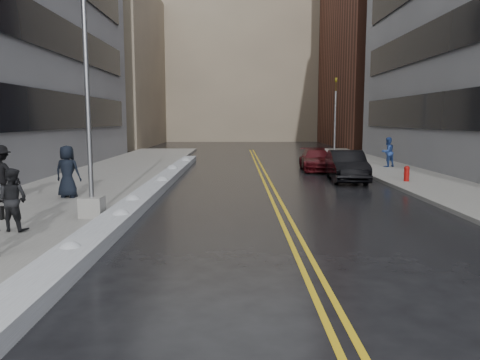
{
  "coord_description": "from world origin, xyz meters",
  "views": [
    {
      "loc": [
        1.01,
        -11.72,
        3.03
      ],
      "look_at": [
        1.11,
        1.63,
        1.3
      ],
      "focal_mm": 35.0,
      "sensor_mm": 36.0,
      "label": 1
    }
  ],
  "objects_px": {
    "pedestrian_c": "(68,172)",
    "pedestrian_east": "(388,152)",
    "traffic_signal": "(335,115)",
    "car_maroon": "(316,160)",
    "pedestrian_e": "(1,174)",
    "fire_hydrant": "(407,173)",
    "pedestrian_b": "(13,200)",
    "car_black": "(347,166)",
    "lamppost": "(89,137)"
  },
  "relations": [
    {
      "from": "fire_hydrant",
      "to": "pedestrian_east",
      "type": "xyz_separation_m",
      "value": [
        1.24,
        6.69,
        0.51
      ]
    },
    {
      "from": "pedestrian_e",
      "to": "car_maroon",
      "type": "relative_size",
      "value": 0.45
    },
    {
      "from": "traffic_signal",
      "to": "pedestrian_e",
      "type": "relative_size",
      "value": 2.98
    },
    {
      "from": "lamppost",
      "to": "car_maroon",
      "type": "height_order",
      "value": "lamppost"
    },
    {
      "from": "fire_hydrant",
      "to": "pedestrian_b",
      "type": "relative_size",
      "value": 0.44
    },
    {
      "from": "pedestrian_c",
      "to": "pedestrian_east",
      "type": "height_order",
      "value": "pedestrian_c"
    },
    {
      "from": "fire_hydrant",
      "to": "pedestrian_east",
      "type": "distance_m",
      "value": 6.82
    },
    {
      "from": "traffic_signal",
      "to": "pedestrian_e",
      "type": "distance_m",
      "value": 25.15
    },
    {
      "from": "pedestrian_c",
      "to": "pedestrian_east",
      "type": "distance_m",
      "value": 19.1
    },
    {
      "from": "car_black",
      "to": "car_maroon",
      "type": "height_order",
      "value": "car_black"
    },
    {
      "from": "lamppost",
      "to": "pedestrian_c",
      "type": "distance_m",
      "value": 4.25
    },
    {
      "from": "car_maroon",
      "to": "pedestrian_e",
      "type": "bearing_deg",
      "value": -135.62
    },
    {
      "from": "traffic_signal",
      "to": "pedestrian_b",
      "type": "height_order",
      "value": "traffic_signal"
    },
    {
      "from": "pedestrian_c",
      "to": "car_maroon",
      "type": "distance_m",
      "value": 15.23
    },
    {
      "from": "pedestrian_b",
      "to": "pedestrian_c",
      "type": "height_order",
      "value": "pedestrian_c"
    },
    {
      "from": "pedestrian_c",
      "to": "pedestrian_e",
      "type": "bearing_deg",
      "value": 36.33
    },
    {
      "from": "pedestrian_b",
      "to": "car_black",
      "type": "bearing_deg",
      "value": -124.38
    },
    {
      "from": "traffic_signal",
      "to": "pedestrian_east",
      "type": "relative_size",
      "value": 3.31
    },
    {
      "from": "fire_hydrant",
      "to": "car_maroon",
      "type": "height_order",
      "value": "car_maroon"
    },
    {
      "from": "car_maroon",
      "to": "traffic_signal",
      "type": "bearing_deg",
      "value": 73.88
    },
    {
      "from": "pedestrian_e",
      "to": "car_black",
      "type": "height_order",
      "value": "pedestrian_e"
    },
    {
      "from": "traffic_signal",
      "to": "pedestrian_east",
      "type": "height_order",
      "value": "traffic_signal"
    },
    {
      "from": "lamppost",
      "to": "pedestrian_b",
      "type": "distance_m",
      "value": 2.78
    },
    {
      "from": "pedestrian_east",
      "to": "car_black",
      "type": "bearing_deg",
      "value": 31.0
    },
    {
      "from": "traffic_signal",
      "to": "pedestrian_b",
      "type": "relative_size",
      "value": 3.66
    },
    {
      "from": "lamppost",
      "to": "car_maroon",
      "type": "bearing_deg",
      "value": 57.08
    },
    {
      "from": "pedestrian_b",
      "to": "pedestrian_east",
      "type": "distance_m",
      "value": 22.27
    },
    {
      "from": "pedestrian_c",
      "to": "lamppost",
      "type": "bearing_deg",
      "value": 127.78
    },
    {
      "from": "traffic_signal",
      "to": "car_maroon",
      "type": "bearing_deg",
      "value": -108.88
    },
    {
      "from": "lamppost",
      "to": "fire_hydrant",
      "type": "bearing_deg",
      "value": 33.04
    },
    {
      "from": "pedestrian_e",
      "to": "car_black",
      "type": "xyz_separation_m",
      "value": [
        13.65,
        6.71,
        -0.4
      ]
    },
    {
      "from": "pedestrian_c",
      "to": "fire_hydrant",
      "type": "bearing_deg",
      "value": -153.82
    },
    {
      "from": "pedestrian_c",
      "to": "traffic_signal",
      "type": "bearing_deg",
      "value": -117.96
    },
    {
      "from": "traffic_signal",
      "to": "pedestrian_e",
      "type": "xyz_separation_m",
      "value": [
        -15.7,
        -19.52,
        -2.25
      ]
    },
    {
      "from": "lamppost",
      "to": "pedestrian_east",
      "type": "bearing_deg",
      "value": 47.33
    },
    {
      "from": "car_black",
      "to": "traffic_signal",
      "type": "bearing_deg",
      "value": 84.91
    },
    {
      "from": "pedestrian_east",
      "to": "pedestrian_b",
      "type": "bearing_deg",
      "value": 23.11
    },
    {
      "from": "lamppost",
      "to": "car_black",
      "type": "relative_size",
      "value": 1.66
    },
    {
      "from": "pedestrian_c",
      "to": "car_maroon",
      "type": "xyz_separation_m",
      "value": [
        11.02,
        10.5,
        -0.48
      ]
    },
    {
      "from": "pedestrian_east",
      "to": "car_black",
      "type": "distance_m",
      "value": 6.68
    },
    {
      "from": "lamppost",
      "to": "pedestrian_b",
      "type": "relative_size",
      "value": 4.65
    },
    {
      "from": "pedestrian_e",
      "to": "car_maroon",
      "type": "bearing_deg",
      "value": -135.62
    },
    {
      "from": "fire_hydrant",
      "to": "pedestrian_b",
      "type": "distance_m",
      "value": 16.89
    },
    {
      "from": "pedestrian_b",
      "to": "pedestrian_east",
      "type": "relative_size",
      "value": 0.91
    },
    {
      "from": "fire_hydrant",
      "to": "car_maroon",
      "type": "xyz_separation_m",
      "value": [
        -3.23,
        6.01,
        0.09
      ]
    },
    {
      "from": "traffic_signal",
      "to": "pedestrian_c",
      "type": "bearing_deg",
      "value": -126.63
    },
    {
      "from": "pedestrian_east",
      "to": "car_maroon",
      "type": "bearing_deg",
      "value": -15.76
    },
    {
      "from": "pedestrian_east",
      "to": "car_maroon",
      "type": "xyz_separation_m",
      "value": [
        -4.47,
        -0.68,
        -0.41
      ]
    },
    {
      "from": "pedestrian_e",
      "to": "pedestrian_east",
      "type": "bearing_deg",
      "value": -142.26
    },
    {
      "from": "traffic_signal",
      "to": "pedestrian_e",
      "type": "bearing_deg",
      "value": -128.82
    }
  ]
}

